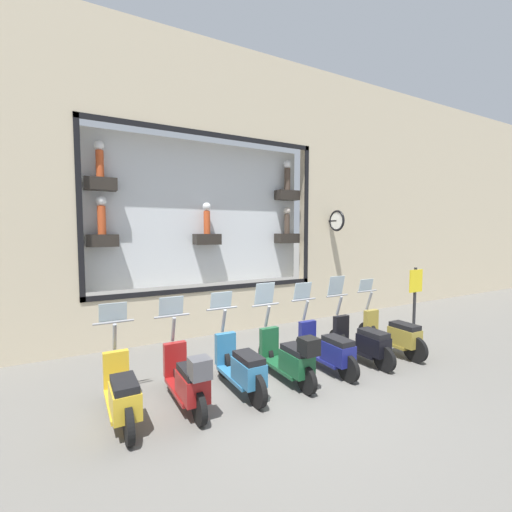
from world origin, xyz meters
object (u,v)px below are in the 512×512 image
at_px(scooter_navy_2, 328,349).
at_px(shop_sign_post, 415,301).
at_px(scooter_yellow_6, 122,393).
at_px(scooter_olive_0, 394,334).
at_px(scooter_red_5, 188,379).
at_px(scooter_black_1, 363,341).
at_px(scooter_green_3, 290,357).
at_px(scooter_teal_4, 241,367).

xyz_separation_m(scooter_navy_2, shop_sign_post, (0.40, -3.09, 0.56)).
bearing_deg(scooter_yellow_6, scooter_olive_0, -89.97).
relative_size(scooter_navy_2, shop_sign_post, 0.99).
bearing_deg(scooter_olive_0, scooter_red_5, 90.84).
height_order(scooter_red_5, shop_sign_post, shop_sign_post).
height_order(scooter_black_1, scooter_yellow_6, scooter_black_1).
distance_m(scooter_green_3, scooter_yellow_6, 2.79).
bearing_deg(scooter_green_3, scooter_red_5, 90.06).
bearing_deg(scooter_navy_2, scooter_yellow_6, 90.02).
bearing_deg(scooter_teal_4, scooter_green_3, -94.06).
bearing_deg(scooter_yellow_6, scooter_teal_4, -89.91).
bearing_deg(scooter_black_1, scooter_teal_4, 90.01).
bearing_deg(scooter_red_5, scooter_teal_4, -85.83).
relative_size(scooter_red_5, shop_sign_post, 0.99).
xyz_separation_m(scooter_olive_0, shop_sign_post, (0.40, -1.22, 0.54)).
xyz_separation_m(scooter_green_3, shop_sign_post, (0.46, -4.02, 0.52)).
xyz_separation_m(scooter_navy_2, scooter_red_5, (-0.07, 2.79, 0.04)).
xyz_separation_m(scooter_green_3, scooter_teal_4, (0.07, 0.93, -0.03)).
relative_size(scooter_olive_0, scooter_teal_4, 1.00).
height_order(scooter_black_1, scooter_red_5, scooter_black_1).
relative_size(scooter_black_1, scooter_navy_2, 1.00).
height_order(scooter_black_1, scooter_navy_2, scooter_black_1).
xyz_separation_m(scooter_olive_0, scooter_navy_2, (-0.00, 1.86, -0.01)).
relative_size(scooter_green_3, scooter_teal_4, 0.99).
bearing_deg(scooter_teal_4, shop_sign_post, -85.43).
distance_m(scooter_black_1, shop_sign_post, 2.26).
bearing_deg(scooter_red_5, scooter_olive_0, -89.16).
xyz_separation_m(scooter_navy_2, scooter_yellow_6, (-0.00, 3.72, -0.00)).
bearing_deg(scooter_navy_2, shop_sign_post, -82.67).
bearing_deg(scooter_red_5, shop_sign_post, -85.50).
bearing_deg(scooter_black_1, scooter_navy_2, 90.15).
distance_m(scooter_black_1, scooter_red_5, 3.72).
distance_m(scooter_olive_0, shop_sign_post, 1.40).
height_order(scooter_navy_2, shop_sign_post, shop_sign_post).
bearing_deg(scooter_green_3, scooter_yellow_6, 88.71).
bearing_deg(scooter_olive_0, scooter_teal_4, 90.00).
relative_size(scooter_green_3, shop_sign_post, 0.99).
bearing_deg(scooter_yellow_6, scooter_green_3, -91.29).
bearing_deg(scooter_olive_0, scooter_navy_2, 90.07).
bearing_deg(scooter_black_1, scooter_green_3, 92.05).
xyz_separation_m(scooter_olive_0, scooter_teal_4, (-0.00, 3.72, -0.00)).
bearing_deg(scooter_green_3, scooter_navy_2, -86.06).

